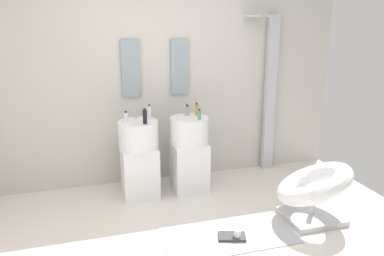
{
  "coord_description": "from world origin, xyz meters",
  "views": [
    {
      "loc": [
        -0.9,
        -3.0,
        2.0
      ],
      "look_at": [
        0.15,
        0.55,
        0.95
      ],
      "focal_mm": 36.12,
      "sensor_mm": 36.0,
      "label": 1
    }
  ],
  "objects_px": {
    "soap_bottle_black": "(145,117)",
    "soap_bottle_amber": "(197,109)",
    "pedestal_sink_right": "(189,152)",
    "coffee_mug": "(238,234)",
    "pedestal_sink_left": "(139,157)",
    "soap_bottle_clear": "(149,112)",
    "lounge_chair": "(314,188)",
    "magazine_charcoal": "(232,237)",
    "soap_bottle_green": "(199,115)",
    "shower_column": "(269,91)",
    "soap_bottle_white": "(126,117)",
    "soap_bottle_grey": "(187,110)"
  },
  "relations": [
    {
      "from": "pedestal_sink_left",
      "to": "soap_bottle_grey",
      "type": "relative_size",
      "value": 7.9
    },
    {
      "from": "magazine_charcoal",
      "to": "soap_bottle_amber",
      "type": "bearing_deg",
      "value": 105.72
    },
    {
      "from": "lounge_chair",
      "to": "soap_bottle_amber",
      "type": "height_order",
      "value": "soap_bottle_amber"
    },
    {
      "from": "soap_bottle_clear",
      "to": "lounge_chair",
      "type": "bearing_deg",
      "value": -37.87
    },
    {
      "from": "pedestal_sink_right",
      "to": "coffee_mug",
      "type": "height_order",
      "value": "pedestal_sink_right"
    },
    {
      "from": "magazine_charcoal",
      "to": "coffee_mug",
      "type": "relative_size",
      "value": 2.6
    },
    {
      "from": "pedestal_sink_right",
      "to": "magazine_charcoal",
      "type": "bearing_deg",
      "value": -86.36
    },
    {
      "from": "pedestal_sink_left",
      "to": "coffee_mug",
      "type": "height_order",
      "value": "pedestal_sink_left"
    },
    {
      "from": "pedestal_sink_left",
      "to": "pedestal_sink_right",
      "type": "height_order",
      "value": "same"
    },
    {
      "from": "pedestal_sink_left",
      "to": "soap_bottle_green",
      "type": "xyz_separation_m",
      "value": [
        0.68,
        -0.12,
        0.48
      ]
    },
    {
      "from": "pedestal_sink_left",
      "to": "coffee_mug",
      "type": "xyz_separation_m",
      "value": [
        0.71,
        -1.21,
        -0.41
      ]
    },
    {
      "from": "shower_column",
      "to": "soap_bottle_grey",
      "type": "bearing_deg",
      "value": -168.46
    },
    {
      "from": "lounge_chair",
      "to": "soap_bottle_amber",
      "type": "distance_m",
      "value": 1.59
    },
    {
      "from": "pedestal_sink_left",
      "to": "shower_column",
      "type": "distance_m",
      "value": 1.93
    },
    {
      "from": "lounge_chair",
      "to": "soap_bottle_amber",
      "type": "bearing_deg",
      "value": 127.35
    },
    {
      "from": "shower_column",
      "to": "soap_bottle_black",
      "type": "bearing_deg",
      "value": -164.22
    },
    {
      "from": "magazine_charcoal",
      "to": "shower_column",
      "type": "bearing_deg",
      "value": 71.53
    },
    {
      "from": "soap_bottle_amber",
      "to": "soap_bottle_clear",
      "type": "relative_size",
      "value": 0.88
    },
    {
      "from": "lounge_chair",
      "to": "soap_bottle_white",
      "type": "distance_m",
      "value": 2.12
    },
    {
      "from": "pedestal_sink_left",
      "to": "soap_bottle_black",
      "type": "distance_m",
      "value": 0.52
    },
    {
      "from": "soap_bottle_clear",
      "to": "pedestal_sink_right",
      "type": "bearing_deg",
      "value": -8.46
    },
    {
      "from": "magazine_charcoal",
      "to": "coffee_mug",
      "type": "bearing_deg",
      "value": -16.55
    },
    {
      "from": "lounge_chair",
      "to": "soap_bottle_amber",
      "type": "xyz_separation_m",
      "value": [
        -0.89,
        1.16,
        0.62
      ]
    },
    {
      "from": "lounge_chair",
      "to": "soap_bottle_clear",
      "type": "distance_m",
      "value": 1.95
    },
    {
      "from": "soap_bottle_clear",
      "to": "soap_bottle_white",
      "type": "bearing_deg",
      "value": -166.63
    },
    {
      "from": "magazine_charcoal",
      "to": "soap_bottle_grey",
      "type": "height_order",
      "value": "soap_bottle_grey"
    },
    {
      "from": "pedestal_sink_right",
      "to": "soap_bottle_amber",
      "type": "relative_size",
      "value": 6.62
    },
    {
      "from": "coffee_mug",
      "to": "soap_bottle_grey",
      "type": "xyz_separation_m",
      "value": [
        -0.11,
        1.33,
        0.9
      ]
    },
    {
      "from": "soap_bottle_white",
      "to": "shower_column",
      "type": "bearing_deg",
      "value": 10.72
    },
    {
      "from": "shower_column",
      "to": "lounge_chair",
      "type": "relative_size",
      "value": 1.87
    },
    {
      "from": "soap_bottle_clear",
      "to": "soap_bottle_black",
      "type": "xyz_separation_m",
      "value": [
        -0.08,
        -0.19,
        -0.0
      ]
    },
    {
      "from": "soap_bottle_grey",
      "to": "shower_column",
      "type": "bearing_deg",
      "value": 11.54
    },
    {
      "from": "coffee_mug",
      "to": "soap_bottle_black",
      "type": "bearing_deg",
      "value": 121.15
    },
    {
      "from": "soap_bottle_black",
      "to": "soap_bottle_amber",
      "type": "bearing_deg",
      "value": 18.55
    },
    {
      "from": "magazine_charcoal",
      "to": "soap_bottle_white",
      "type": "distance_m",
      "value": 1.7
    },
    {
      "from": "magazine_charcoal",
      "to": "coffee_mug",
      "type": "xyz_separation_m",
      "value": [
        0.04,
        -0.03,
        0.04
      ]
    },
    {
      "from": "soap_bottle_white",
      "to": "soap_bottle_clear",
      "type": "xyz_separation_m",
      "value": [
        0.27,
        0.06,
        0.02
      ]
    },
    {
      "from": "soap_bottle_black",
      "to": "soap_bottle_green",
      "type": "bearing_deg",
      "value": 0.55
    },
    {
      "from": "pedestal_sink_left",
      "to": "magazine_charcoal",
      "type": "xyz_separation_m",
      "value": [
        0.67,
        -1.18,
        -0.45
      ]
    },
    {
      "from": "coffee_mug",
      "to": "soap_bottle_amber",
      "type": "height_order",
      "value": "soap_bottle_amber"
    },
    {
      "from": "pedestal_sink_left",
      "to": "magazine_charcoal",
      "type": "distance_m",
      "value": 1.43
    },
    {
      "from": "shower_column",
      "to": "soap_bottle_green",
      "type": "bearing_deg",
      "value": -156.52
    },
    {
      "from": "pedestal_sink_right",
      "to": "soap_bottle_black",
      "type": "xyz_separation_m",
      "value": [
        -0.54,
        -0.12,
        0.5
      ]
    },
    {
      "from": "shower_column",
      "to": "soap_bottle_clear",
      "type": "bearing_deg",
      "value": -169.72
    },
    {
      "from": "soap_bottle_white",
      "to": "soap_bottle_grey",
      "type": "bearing_deg",
      "value": 9.37
    },
    {
      "from": "pedestal_sink_left",
      "to": "soap_bottle_clear",
      "type": "height_order",
      "value": "soap_bottle_clear"
    },
    {
      "from": "magazine_charcoal",
      "to": "soap_bottle_green",
      "type": "height_order",
      "value": "soap_bottle_green"
    },
    {
      "from": "shower_column",
      "to": "magazine_charcoal",
      "type": "xyz_separation_m",
      "value": [
        -1.13,
        -1.55,
        -1.06
      ]
    },
    {
      "from": "shower_column",
      "to": "lounge_chair",
      "type": "height_order",
      "value": "shower_column"
    },
    {
      "from": "magazine_charcoal",
      "to": "coffee_mug",
      "type": "height_order",
      "value": "coffee_mug"
    }
  ]
}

